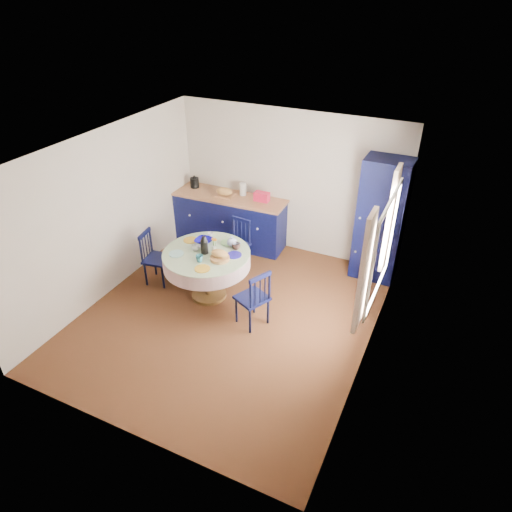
{
  "coord_description": "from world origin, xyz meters",
  "views": [
    {
      "loc": [
        2.6,
        -4.58,
        4.3
      ],
      "look_at": [
        0.35,
        0.2,
        1.01
      ],
      "focal_mm": 32.0,
      "sensor_mm": 36.0,
      "label": 1
    }
  ],
  "objects_px": {
    "pantry_cabinet": "(381,220)",
    "cobalt_bowl": "(204,241)",
    "mug_a": "(195,248)",
    "mug_b": "(200,259)",
    "chair_left": "(155,257)",
    "mug_d": "(211,235)",
    "dining_table": "(207,260)",
    "chair_right": "(254,298)",
    "chair_far": "(237,244)",
    "mug_c": "(236,246)",
    "kitchen_counter": "(230,218)"
  },
  "relations": [
    {
      "from": "chair_far",
      "to": "mug_b",
      "type": "relative_size",
      "value": 7.8
    },
    {
      "from": "pantry_cabinet",
      "to": "mug_a",
      "type": "distance_m",
      "value": 2.91
    },
    {
      "from": "kitchen_counter",
      "to": "mug_a",
      "type": "height_order",
      "value": "kitchen_counter"
    },
    {
      "from": "pantry_cabinet",
      "to": "dining_table",
      "type": "height_order",
      "value": "pantry_cabinet"
    },
    {
      "from": "pantry_cabinet",
      "to": "chair_far",
      "type": "bearing_deg",
      "value": -160.3
    },
    {
      "from": "pantry_cabinet",
      "to": "mug_b",
      "type": "relative_size",
      "value": 18.28
    },
    {
      "from": "dining_table",
      "to": "mug_d",
      "type": "distance_m",
      "value": 0.48
    },
    {
      "from": "chair_left",
      "to": "mug_b",
      "type": "relative_size",
      "value": 8.06
    },
    {
      "from": "kitchen_counter",
      "to": "chair_far",
      "type": "height_order",
      "value": "kitchen_counter"
    },
    {
      "from": "pantry_cabinet",
      "to": "cobalt_bowl",
      "type": "relative_size",
      "value": 7.58
    },
    {
      "from": "chair_far",
      "to": "mug_b",
      "type": "height_order",
      "value": "mug_b"
    },
    {
      "from": "dining_table",
      "to": "chair_right",
      "type": "height_order",
      "value": "dining_table"
    },
    {
      "from": "mug_a",
      "to": "mug_b",
      "type": "distance_m",
      "value": 0.32
    },
    {
      "from": "mug_a",
      "to": "mug_b",
      "type": "bearing_deg",
      "value": -47.36
    },
    {
      "from": "pantry_cabinet",
      "to": "chair_left",
      "type": "bearing_deg",
      "value": -150.58
    },
    {
      "from": "chair_left",
      "to": "mug_b",
      "type": "height_order",
      "value": "mug_b"
    },
    {
      "from": "mug_a",
      "to": "cobalt_bowl",
      "type": "xyz_separation_m",
      "value": [
        0.0,
        0.25,
        -0.01
      ]
    },
    {
      "from": "mug_d",
      "to": "mug_a",
      "type": "bearing_deg",
      "value": -91.68
    },
    {
      "from": "mug_b",
      "to": "chair_right",
      "type": "bearing_deg",
      "value": -3.42
    },
    {
      "from": "dining_table",
      "to": "mug_a",
      "type": "bearing_deg",
      "value": -174.67
    },
    {
      "from": "chair_far",
      "to": "chair_right",
      "type": "relative_size",
      "value": 0.95
    },
    {
      "from": "chair_left",
      "to": "mug_d",
      "type": "bearing_deg",
      "value": -71.71
    },
    {
      "from": "mug_c",
      "to": "cobalt_bowl",
      "type": "distance_m",
      "value": 0.53
    },
    {
      "from": "chair_left",
      "to": "mug_d",
      "type": "height_order",
      "value": "chair_left"
    },
    {
      "from": "chair_far",
      "to": "mug_a",
      "type": "bearing_deg",
      "value": -95.14
    },
    {
      "from": "chair_left",
      "to": "chair_far",
      "type": "relative_size",
      "value": 1.03
    },
    {
      "from": "kitchen_counter",
      "to": "pantry_cabinet",
      "type": "relative_size",
      "value": 1.05
    },
    {
      "from": "chair_far",
      "to": "cobalt_bowl",
      "type": "relative_size",
      "value": 3.23
    },
    {
      "from": "cobalt_bowl",
      "to": "chair_left",
      "type": "bearing_deg",
      "value": -163.75
    },
    {
      "from": "chair_right",
      "to": "mug_b",
      "type": "distance_m",
      "value": 0.96
    },
    {
      "from": "pantry_cabinet",
      "to": "mug_d",
      "type": "bearing_deg",
      "value": -150.18
    },
    {
      "from": "chair_far",
      "to": "mug_d",
      "type": "relative_size",
      "value": 9.03
    },
    {
      "from": "dining_table",
      "to": "mug_c",
      "type": "distance_m",
      "value": 0.47
    },
    {
      "from": "dining_table",
      "to": "mug_c",
      "type": "xyz_separation_m",
      "value": [
        0.34,
        0.28,
        0.17
      ]
    },
    {
      "from": "pantry_cabinet",
      "to": "kitchen_counter",
      "type": "bearing_deg",
      "value": -178.14
    },
    {
      "from": "chair_left",
      "to": "mug_c",
      "type": "relative_size",
      "value": 7.05
    },
    {
      "from": "mug_b",
      "to": "cobalt_bowl",
      "type": "height_order",
      "value": "mug_b"
    },
    {
      "from": "mug_c",
      "to": "chair_right",
      "type": "bearing_deg",
      "value": -45.6
    },
    {
      "from": "mug_d",
      "to": "pantry_cabinet",
      "type": "bearing_deg",
      "value": 28.82
    },
    {
      "from": "chair_far",
      "to": "cobalt_bowl",
      "type": "bearing_deg",
      "value": -98.6
    },
    {
      "from": "kitchen_counter",
      "to": "mug_c",
      "type": "relative_size",
      "value": 16.77
    },
    {
      "from": "cobalt_bowl",
      "to": "mug_c",
      "type": "bearing_deg",
      "value": 5.02
    },
    {
      "from": "dining_table",
      "to": "mug_b",
      "type": "height_order",
      "value": "dining_table"
    },
    {
      "from": "chair_left",
      "to": "chair_right",
      "type": "xyz_separation_m",
      "value": [
        1.89,
        -0.31,
        0.01
      ]
    },
    {
      "from": "pantry_cabinet",
      "to": "chair_far",
      "type": "xyz_separation_m",
      "value": [
        -2.16,
        -0.73,
        -0.57
      ]
    },
    {
      "from": "mug_a",
      "to": "mug_d",
      "type": "distance_m",
      "value": 0.43
    },
    {
      "from": "dining_table",
      "to": "cobalt_bowl",
      "type": "xyz_separation_m",
      "value": [
        -0.19,
        0.23,
        0.16
      ]
    },
    {
      "from": "chair_far",
      "to": "kitchen_counter",
      "type": "bearing_deg",
      "value": 131.68
    },
    {
      "from": "kitchen_counter",
      "to": "chair_left",
      "type": "relative_size",
      "value": 2.38
    },
    {
      "from": "dining_table",
      "to": "chair_left",
      "type": "distance_m",
      "value": 1.0
    }
  ]
}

